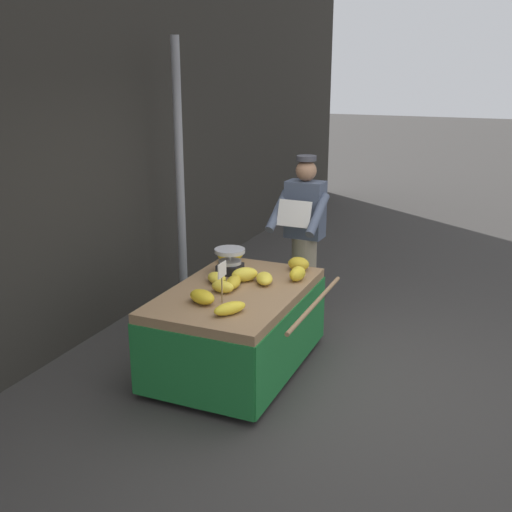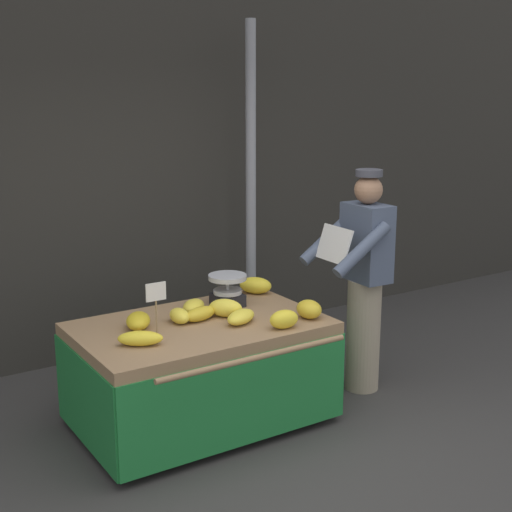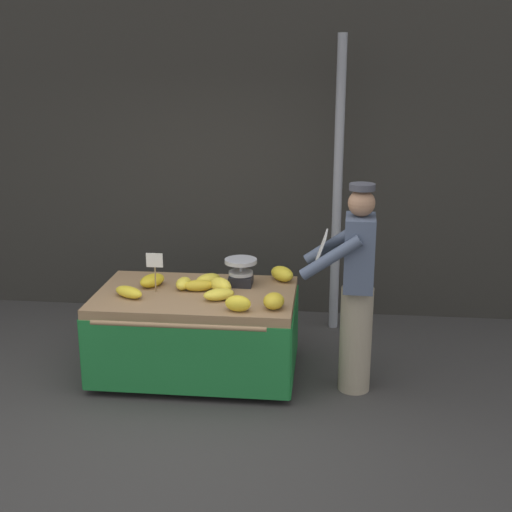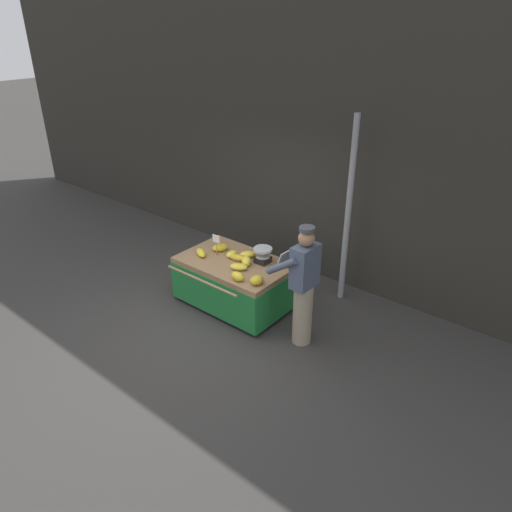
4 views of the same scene
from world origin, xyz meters
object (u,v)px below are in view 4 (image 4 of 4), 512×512
object	(u,v)px
banana_bunch_7	(248,254)
banana_bunch_8	(246,261)
banana_bunch_1	(238,276)
banana_bunch_4	(201,253)
street_pole	(348,213)
weighing_scale	(263,255)
banana_cart	(235,273)
banana_bunch_2	(220,248)
banana_bunch_5	(257,280)
banana_bunch_9	(232,254)
vendor_person	(303,286)
price_sign	(216,241)
banana_bunch_3	(288,261)
banana_bunch_6	(237,258)
banana_bunch_0	(239,267)

from	to	relation	value
banana_bunch_7	banana_bunch_8	world-z (taller)	banana_bunch_8
banana_bunch_1	banana_bunch_7	distance (m)	0.71
banana_bunch_1	banana_bunch_4	size ratio (longest dim) A/B	0.72
street_pole	weighing_scale	size ratio (longest dim) A/B	10.21
weighing_scale	banana_bunch_1	size ratio (longest dim) A/B	1.38
street_pole	banana_cart	size ratio (longest dim) A/B	1.70
banana_bunch_2	banana_bunch_5	bearing A→B (deg)	-21.84
banana_cart	banana_bunch_5	world-z (taller)	banana_bunch_5
banana_bunch_4	banana_bunch_9	bearing A→B (deg)	32.66
banana_bunch_1	vendor_person	world-z (taller)	vendor_person
price_sign	banana_bunch_4	bearing A→B (deg)	-140.38
banana_bunch_3	banana_bunch_6	size ratio (longest dim) A/B	0.98
banana_cart	weighing_scale	xyz separation A→B (m)	(0.36, 0.23, 0.32)
banana_bunch_1	banana_bunch_5	size ratio (longest dim) A/B	1.01
price_sign	banana_bunch_3	xyz separation A→B (m)	(1.03, 0.42, -0.18)
banana_bunch_0	banana_bunch_1	xyz separation A→B (m)	(0.19, -0.24, 0.02)
banana_bunch_3	banana_bunch_7	bearing A→B (deg)	-165.02
banana_bunch_8	street_pole	bearing A→B (deg)	50.89
banana_cart	vendor_person	distance (m)	1.38
banana_bunch_9	vendor_person	distance (m)	1.46
banana_bunch_6	banana_bunch_5	bearing A→B (deg)	-28.49
banana_bunch_5	banana_bunch_6	bearing A→B (deg)	151.51
banana_bunch_0	banana_bunch_1	distance (m)	0.30
banana_bunch_2	banana_bunch_4	distance (m)	0.32
price_sign	banana_bunch_5	distance (m)	1.07
banana_bunch_9	banana_cart	bearing A→B (deg)	-32.10
banana_bunch_5	banana_bunch_4	bearing A→B (deg)	173.64
banana_bunch_5	banana_bunch_8	xyz separation A→B (m)	(-0.47, 0.34, -0.00)
street_pole	banana_bunch_7	xyz separation A→B (m)	(-1.10, -0.98, -0.64)
banana_bunch_1	banana_bunch_4	distance (m)	0.96
banana_bunch_2	banana_bunch_5	size ratio (longest dim) A/B	1.28
banana_bunch_3	banana_bunch_7	xyz separation A→B (m)	(-0.63, -0.17, -0.02)
banana_cart	banana_bunch_8	bearing A→B (deg)	5.20
weighing_scale	vendor_person	size ratio (longest dim) A/B	0.16
banana_cart	vendor_person	world-z (taller)	vendor_person
banana_bunch_1	banana_bunch_6	world-z (taller)	banana_bunch_1
street_pole	price_sign	size ratio (longest dim) A/B	8.41
weighing_scale	banana_bunch_1	bearing A→B (deg)	-84.73
banana_bunch_8	banana_bunch_9	distance (m)	0.34
street_pole	banana_bunch_5	distance (m)	1.71
price_sign	banana_bunch_1	distance (m)	0.86
street_pole	weighing_scale	world-z (taller)	street_pole
banana_bunch_6	banana_bunch_8	xyz separation A→B (m)	(0.19, -0.02, 0.01)
banana_bunch_4	banana_bunch_6	size ratio (longest dim) A/B	1.08
banana_bunch_2	weighing_scale	bearing A→B (deg)	8.55
banana_bunch_2	banana_bunch_3	distance (m)	1.14
weighing_scale	banana_bunch_6	distance (m)	0.39
weighing_scale	banana_bunch_9	distance (m)	0.50
banana_cart	banana_bunch_9	bearing A→B (deg)	147.90
banana_bunch_8	vendor_person	xyz separation A→B (m)	(1.11, -0.17, 0.07)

